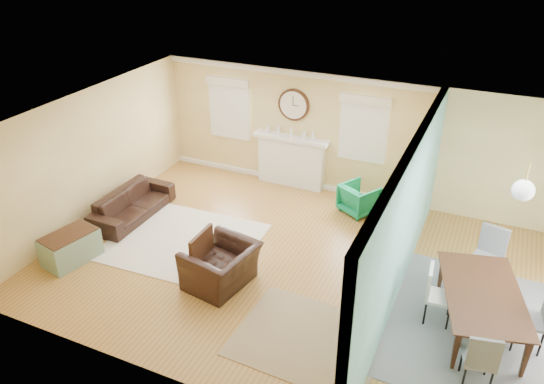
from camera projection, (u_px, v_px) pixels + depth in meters
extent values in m
plane|color=#98652B|center=(307.00, 270.00, 9.16)|extent=(9.00, 9.00, 0.00)
cube|color=tan|center=(361.00, 139.00, 10.96)|extent=(9.00, 0.02, 2.60)
cube|color=tan|center=(218.00, 319.00, 6.13)|extent=(9.00, 0.02, 2.60)
cube|color=tan|center=(90.00, 157.00, 10.18)|extent=(0.02, 6.00, 2.60)
cube|color=white|center=(312.00, 128.00, 7.94)|extent=(9.00, 6.00, 0.02)
cube|color=tan|center=(420.00, 185.00, 9.13)|extent=(0.12, 3.20, 2.60)
cube|color=tan|center=(355.00, 329.00, 5.99)|extent=(0.12, 1.00, 2.60)
cube|color=tan|center=(394.00, 191.00, 6.60)|extent=(0.12, 1.80, 0.40)
cube|color=white|center=(393.00, 241.00, 7.96)|extent=(0.04, 0.12, 2.20)
cube|color=white|center=(360.00, 314.00, 6.51)|extent=(0.04, 0.12, 2.20)
cube|color=white|center=(387.00, 204.00, 6.72)|extent=(0.04, 1.92, 0.12)
cube|color=#67B0AB|center=(407.00, 225.00, 7.98)|extent=(0.02, 6.00, 2.60)
cube|color=white|center=(291.00, 162.00, 11.76)|extent=(1.50, 0.24, 1.10)
cube|color=white|center=(291.00, 138.00, 11.47)|extent=(1.70, 0.30, 0.08)
cube|color=black|center=(293.00, 162.00, 11.87)|extent=(0.85, 0.02, 0.75)
cube|color=gold|center=(291.00, 168.00, 11.82)|extent=(0.85, 0.02, 0.62)
cylinder|color=#422110|center=(294.00, 105.00, 11.23)|extent=(0.70, 0.06, 0.70)
cylinder|color=silver|center=(293.00, 105.00, 11.20)|extent=(0.60, 0.01, 0.60)
cube|color=black|center=(293.00, 101.00, 11.15)|extent=(0.02, 0.01, 0.20)
cube|color=black|center=(296.00, 106.00, 11.17)|extent=(0.12, 0.01, 0.02)
cube|color=white|center=(230.00, 108.00, 11.94)|extent=(0.90, 0.03, 1.30)
cube|color=white|center=(229.00, 109.00, 11.91)|extent=(1.00, 0.04, 1.40)
cube|color=beige|center=(227.00, 82.00, 11.59)|extent=(1.05, 0.10, 0.18)
cube|color=white|center=(364.00, 129.00, 10.81)|extent=(0.90, 0.03, 1.30)
cube|color=white|center=(363.00, 129.00, 10.79)|extent=(1.00, 0.04, 1.40)
cube|color=beige|center=(365.00, 100.00, 10.46)|extent=(1.05, 0.10, 0.18)
cylinder|color=gold|center=(527.00, 174.00, 6.92)|extent=(0.02, 0.02, 0.30)
sphere|color=white|center=(523.00, 190.00, 7.04)|extent=(0.30, 0.30, 0.30)
cube|color=beige|center=(183.00, 241.00, 9.93)|extent=(2.76, 2.42, 0.01)
cube|color=#937C58|center=(309.00, 339.00, 7.66)|extent=(2.13, 1.76, 0.01)
cube|color=slate|center=(478.00, 328.00, 7.86)|extent=(2.52, 3.15, 0.01)
imported|color=black|center=(132.00, 204.00, 10.63)|extent=(0.76, 1.94, 0.56)
imported|color=black|center=(221.00, 266.00, 8.64)|extent=(1.14, 1.25, 0.72)
imported|color=#00724D|center=(359.00, 199.00, 10.78)|extent=(0.90, 0.90, 0.61)
cube|color=gray|center=(71.00, 248.00, 9.29)|extent=(0.76, 1.04, 0.52)
cube|color=#422110|center=(68.00, 235.00, 9.17)|extent=(0.72, 0.99, 0.02)
cube|color=#9F653E|center=(391.00, 226.00, 9.67)|extent=(0.48, 1.44, 0.80)
cube|color=#422110|center=(372.00, 227.00, 9.34)|extent=(0.01, 0.39, 0.22)
cube|color=#422110|center=(371.00, 240.00, 9.47)|extent=(0.01, 0.39, 0.22)
cube|color=#422110|center=(378.00, 216.00, 9.69)|extent=(0.01, 0.39, 0.22)
cube|color=#422110|center=(377.00, 228.00, 9.81)|extent=(0.01, 0.39, 0.22)
cube|color=#422110|center=(384.00, 205.00, 10.04)|extent=(0.01, 0.39, 0.22)
cube|color=#422110|center=(383.00, 218.00, 10.16)|extent=(0.01, 0.39, 0.22)
imported|color=black|center=(394.00, 191.00, 9.34)|extent=(0.21, 1.10, 0.63)
cylinder|color=white|center=(373.00, 260.00, 8.94)|extent=(0.36, 0.36, 0.53)
imported|color=#337F33|center=(376.00, 237.00, 8.72)|extent=(0.44, 0.47, 0.42)
imported|color=#422110|center=(482.00, 311.00, 7.71)|extent=(1.52, 2.13, 0.68)
cube|color=slate|center=(487.00, 259.00, 8.62)|extent=(0.54, 0.54, 0.05)
cube|color=slate|center=(490.00, 245.00, 8.49)|extent=(0.44, 0.16, 0.53)
cylinder|color=black|center=(498.00, 271.00, 8.76)|extent=(0.03, 0.03, 0.44)
cylinder|color=black|center=(491.00, 281.00, 8.51)|extent=(0.03, 0.03, 0.44)
cylinder|color=black|center=(477.00, 263.00, 8.96)|extent=(0.03, 0.03, 0.44)
cylinder|color=black|center=(469.00, 273.00, 8.71)|extent=(0.03, 0.03, 0.44)
cube|color=slate|center=(479.00, 359.00, 6.76)|extent=(0.48, 0.48, 0.05)
cube|color=slate|center=(482.00, 345.00, 6.65)|extent=(0.40, 0.13, 0.48)
cylinder|color=black|center=(464.00, 379.00, 6.76)|extent=(0.03, 0.03, 0.40)
cylinder|color=black|center=(461.00, 360.00, 7.04)|extent=(0.03, 0.03, 0.40)
cylinder|color=black|center=(490.00, 383.00, 6.70)|extent=(0.03, 0.03, 0.40)
cylinder|color=black|center=(487.00, 364.00, 6.98)|extent=(0.03, 0.03, 0.40)
cube|color=white|center=(439.00, 297.00, 7.83)|extent=(0.44, 0.44, 0.05)
cube|color=white|center=(442.00, 284.00, 7.71)|extent=(0.08, 0.41, 0.49)
cylinder|color=black|center=(427.00, 300.00, 8.12)|extent=(0.03, 0.03, 0.41)
cylinder|color=black|center=(449.00, 305.00, 8.02)|extent=(0.03, 0.03, 0.41)
cylinder|color=black|center=(425.00, 314.00, 7.85)|extent=(0.03, 0.03, 0.41)
cylinder|color=black|center=(448.00, 319.00, 7.75)|extent=(0.03, 0.03, 0.41)
cube|color=slate|center=(529.00, 320.00, 7.35)|extent=(0.49, 0.49, 0.05)
cube|color=slate|center=(534.00, 305.00, 7.22)|extent=(0.10, 0.44, 0.52)
cylinder|color=black|center=(541.00, 345.00, 7.27)|extent=(0.03, 0.03, 0.44)
cylinder|color=black|center=(513.00, 339.00, 7.36)|extent=(0.03, 0.03, 0.44)
cylinder|color=black|center=(537.00, 328.00, 7.56)|extent=(0.03, 0.03, 0.44)
cylinder|color=black|center=(511.00, 323.00, 7.66)|extent=(0.03, 0.03, 0.44)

